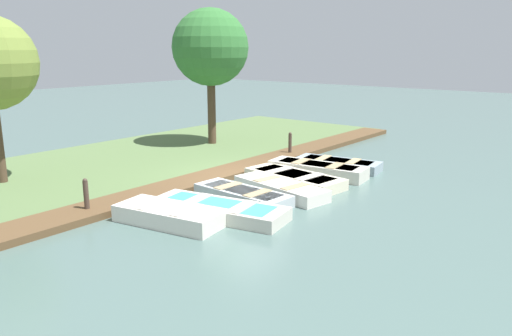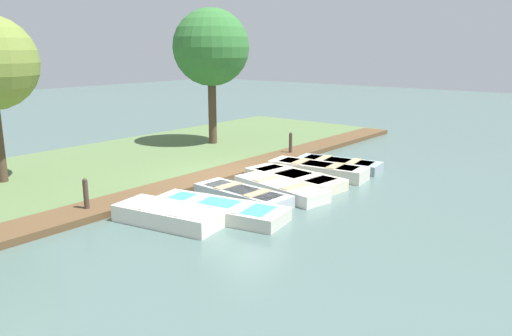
{
  "view_description": "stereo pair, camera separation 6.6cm",
  "coord_description": "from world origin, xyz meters",
  "px_view_note": "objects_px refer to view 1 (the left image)",
  "views": [
    {
      "loc": [
        9.79,
        -11.62,
        4.16
      ],
      "look_at": [
        0.71,
        -0.3,
        0.65
      ],
      "focal_mm": 35.0,
      "sensor_mm": 36.0,
      "label": 1
    },
    {
      "loc": [
        9.84,
        -11.58,
        4.16
      ],
      "look_at": [
        0.71,
        -0.3,
        0.65
      ],
      "focal_mm": 35.0,
      "sensor_mm": 36.0,
      "label": 2
    }
  ],
  "objects_px": {
    "rowboat_5": "(318,169)",
    "rowboat_6": "(338,164)",
    "rowboat_0": "(170,215)",
    "mooring_post_far": "(290,145)",
    "rowboat_3": "(280,188)",
    "rowboat_2": "(242,195)",
    "mooring_post_near": "(86,197)",
    "rowboat_1": "(218,209)",
    "park_tree_left": "(210,48)",
    "rowboat_4": "(294,178)"
  },
  "relations": [
    {
      "from": "rowboat_3",
      "to": "park_tree_left",
      "type": "relative_size",
      "value": 0.55
    },
    {
      "from": "rowboat_0",
      "to": "rowboat_2",
      "type": "bearing_deg",
      "value": 75.21
    },
    {
      "from": "mooring_post_far",
      "to": "rowboat_6",
      "type": "bearing_deg",
      "value": -12.49
    },
    {
      "from": "rowboat_0",
      "to": "rowboat_6",
      "type": "relative_size",
      "value": 0.93
    },
    {
      "from": "rowboat_1",
      "to": "park_tree_left",
      "type": "distance_m",
      "value": 10.13
    },
    {
      "from": "rowboat_4",
      "to": "rowboat_6",
      "type": "distance_m",
      "value": 2.63
    },
    {
      "from": "rowboat_2",
      "to": "rowboat_5",
      "type": "distance_m",
      "value": 3.71
    },
    {
      "from": "rowboat_2",
      "to": "rowboat_5",
      "type": "relative_size",
      "value": 0.89
    },
    {
      "from": "rowboat_6",
      "to": "mooring_post_near",
      "type": "relative_size",
      "value": 3.14
    },
    {
      "from": "rowboat_2",
      "to": "mooring_post_near",
      "type": "distance_m",
      "value": 4.12
    },
    {
      "from": "rowboat_6",
      "to": "park_tree_left",
      "type": "xyz_separation_m",
      "value": [
        -6.34,
        0.25,
        3.98
      ]
    },
    {
      "from": "rowboat_2",
      "to": "mooring_post_near",
      "type": "bearing_deg",
      "value": -120.63
    },
    {
      "from": "mooring_post_far",
      "to": "park_tree_left",
      "type": "xyz_separation_m",
      "value": [
        -3.9,
        -0.29,
        3.66
      ]
    },
    {
      "from": "rowboat_3",
      "to": "mooring_post_near",
      "type": "relative_size",
      "value": 3.25
    },
    {
      "from": "rowboat_5",
      "to": "mooring_post_far",
      "type": "xyz_separation_m",
      "value": [
        -2.42,
        1.85,
        0.27
      ]
    },
    {
      "from": "mooring_post_near",
      "to": "park_tree_left",
      "type": "height_order",
      "value": "park_tree_left"
    },
    {
      "from": "rowboat_3",
      "to": "mooring_post_far",
      "type": "bearing_deg",
      "value": 131.83
    },
    {
      "from": "rowboat_2",
      "to": "mooring_post_far",
      "type": "relative_size",
      "value": 3.07
    },
    {
      "from": "rowboat_0",
      "to": "rowboat_1",
      "type": "xyz_separation_m",
      "value": [
        0.56,
        1.14,
        -0.04
      ]
    },
    {
      "from": "rowboat_6",
      "to": "mooring_post_near",
      "type": "xyz_separation_m",
      "value": [
        -2.44,
        -8.44,
        0.32
      ]
    },
    {
      "from": "rowboat_2",
      "to": "rowboat_4",
      "type": "relative_size",
      "value": 0.89
    },
    {
      "from": "rowboat_6",
      "to": "rowboat_2",
      "type": "bearing_deg",
      "value": -100.35
    },
    {
      "from": "rowboat_1",
      "to": "mooring_post_near",
      "type": "relative_size",
      "value": 3.82
    },
    {
      "from": "rowboat_1",
      "to": "rowboat_3",
      "type": "relative_size",
      "value": 1.17
    },
    {
      "from": "rowboat_4",
      "to": "rowboat_5",
      "type": "xyz_separation_m",
      "value": [
        0.03,
        1.32,
        0.04
      ]
    },
    {
      "from": "rowboat_4",
      "to": "rowboat_5",
      "type": "distance_m",
      "value": 1.32
    },
    {
      "from": "rowboat_0",
      "to": "rowboat_3",
      "type": "xyz_separation_m",
      "value": [
        0.63,
        3.7,
        -0.04
      ]
    },
    {
      "from": "rowboat_0",
      "to": "park_tree_left",
      "type": "bearing_deg",
      "value": 117.08
    },
    {
      "from": "rowboat_2",
      "to": "rowboat_5",
      "type": "xyz_separation_m",
      "value": [
        0.14,
        3.7,
        0.05
      ]
    },
    {
      "from": "rowboat_4",
      "to": "mooring_post_far",
      "type": "distance_m",
      "value": 3.98
    },
    {
      "from": "rowboat_1",
      "to": "rowboat_3",
      "type": "xyz_separation_m",
      "value": [
        0.08,
        2.56,
        0.0
      ]
    },
    {
      "from": "mooring_post_far",
      "to": "rowboat_5",
      "type": "bearing_deg",
      "value": -37.49
    },
    {
      "from": "mooring_post_near",
      "to": "rowboat_2",
      "type": "bearing_deg",
      "value": 56.36
    },
    {
      "from": "rowboat_2",
      "to": "park_tree_left",
      "type": "distance_m",
      "value": 9.03
    },
    {
      "from": "rowboat_3",
      "to": "park_tree_left",
      "type": "xyz_separation_m",
      "value": [
        -6.61,
        4.08,
        3.97
      ]
    },
    {
      "from": "rowboat_5",
      "to": "mooring_post_near",
      "type": "xyz_separation_m",
      "value": [
        -2.42,
        -7.12,
        0.27
      ]
    },
    {
      "from": "rowboat_0",
      "to": "rowboat_2",
      "type": "xyz_separation_m",
      "value": [
        0.19,
        2.51,
        -0.05
      ]
    },
    {
      "from": "rowboat_1",
      "to": "rowboat_4",
      "type": "bearing_deg",
      "value": 82.62
    },
    {
      "from": "rowboat_0",
      "to": "rowboat_3",
      "type": "distance_m",
      "value": 3.75
    },
    {
      "from": "rowboat_3",
      "to": "rowboat_5",
      "type": "distance_m",
      "value": 2.54
    },
    {
      "from": "mooring_post_far",
      "to": "rowboat_3",
      "type": "bearing_deg",
      "value": -58.12
    },
    {
      "from": "rowboat_5",
      "to": "rowboat_6",
      "type": "bearing_deg",
      "value": 82.06
    },
    {
      "from": "rowboat_5",
      "to": "rowboat_3",
      "type": "bearing_deg",
      "value": -90.07
    },
    {
      "from": "rowboat_0",
      "to": "park_tree_left",
      "type": "relative_size",
      "value": 0.49
    },
    {
      "from": "mooring_post_near",
      "to": "rowboat_3",
      "type": "bearing_deg",
      "value": 59.45
    },
    {
      "from": "rowboat_5",
      "to": "park_tree_left",
      "type": "xyz_separation_m",
      "value": [
        -6.31,
        1.56,
        3.93
      ]
    },
    {
      "from": "rowboat_1",
      "to": "rowboat_6",
      "type": "height_order",
      "value": "rowboat_1"
    },
    {
      "from": "mooring_post_near",
      "to": "mooring_post_far",
      "type": "distance_m",
      "value": 8.98
    },
    {
      "from": "rowboat_6",
      "to": "mooring_post_near",
      "type": "bearing_deg",
      "value": -114.6
    },
    {
      "from": "rowboat_3",
      "to": "park_tree_left",
      "type": "height_order",
      "value": "park_tree_left"
    }
  ]
}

